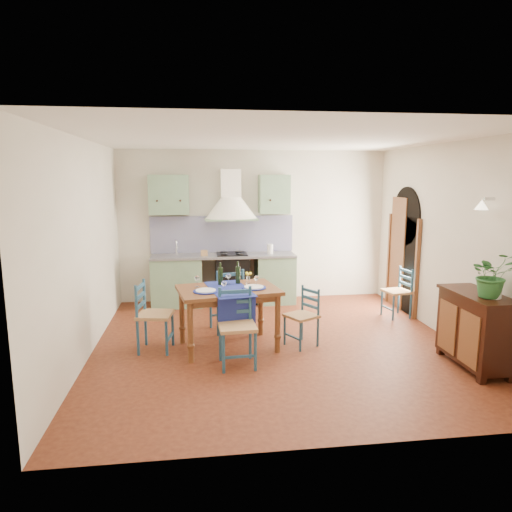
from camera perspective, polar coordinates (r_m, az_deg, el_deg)
The scene contains 13 objects.
floor at distance 6.51m, azimuth 2.58°, elevation -10.94°, with size 5.00×5.00×0.00m, color #44180E.
back_wall at distance 8.40m, azimuth -3.24°, elevation 1.20°, with size 5.00×0.96×2.80m.
right_wall at distance 7.28m, azimuth 21.99°, elevation 1.45°, with size 0.26×5.00×2.80m.
left_wall at distance 6.23m, azimuth -20.60°, elevation 0.81°, with size 0.04×5.00×2.80m, color beige.
ceiling at distance 6.11m, azimuth 2.79°, elevation 14.49°, with size 5.00×5.00×0.01m, color silver.
dining_table at distance 6.17m, azimuth -3.44°, elevation -4.93°, with size 1.44×1.13×1.15m.
chair_near at distance 5.68m, azimuth -2.41°, elevation -8.78°, with size 0.47×0.47×0.96m.
chair_far at distance 6.89m, azimuth -3.63°, elevation -5.36°, with size 0.55×0.55×0.97m.
chair_left at distance 6.29m, azimuth -12.80°, elevation -7.25°, with size 0.51×0.51×0.94m.
chair_right at distance 6.37m, azimuth 5.89°, elevation -7.47°, with size 0.51×0.51×0.81m.
chair_spare at distance 7.96m, azimuth 17.34°, elevation -4.28°, with size 0.45×0.45×0.83m.
sideboard at distance 6.21m, azimuth 25.74°, elevation -8.03°, with size 0.50×1.05×0.94m.
potted_plant at distance 5.91m, azimuth 27.42°, elevation -2.08°, with size 0.48×0.42×0.54m, color #265F2B.
Camera 1 is at (-1.08, -5.99, 2.31)m, focal length 32.00 mm.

